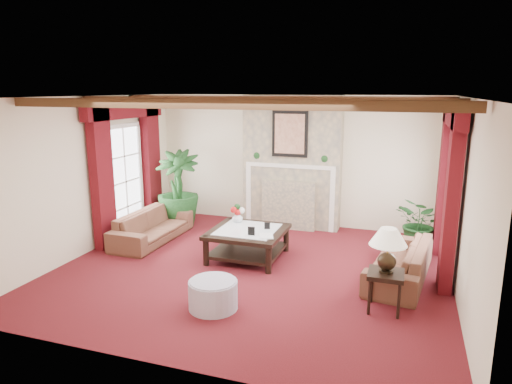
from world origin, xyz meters
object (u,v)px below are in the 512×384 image
(coffee_table, at_px, (248,244))
(ottoman, at_px, (213,295))
(sofa_right, at_px, (400,255))
(potted_palm, at_px, (178,205))
(sofa_left, at_px, (152,222))
(side_table, at_px, (385,291))

(coffee_table, relative_size, ottoman, 1.89)
(ottoman, bearing_deg, sofa_right, 37.82)
(potted_palm, height_order, coffee_table, potted_palm)
(sofa_right, bearing_deg, potted_palm, -100.27)
(sofa_left, bearing_deg, sofa_right, -93.94)
(potted_palm, bearing_deg, sofa_left, -89.71)
(potted_palm, relative_size, side_table, 3.34)
(side_table, bearing_deg, potted_palm, 149.35)
(sofa_right, distance_m, ottoman, 2.90)
(sofa_right, bearing_deg, sofa_left, -87.30)
(sofa_left, height_order, coffee_table, sofa_left)
(ottoman, bearing_deg, sofa_left, 135.56)
(sofa_right, xyz_separation_m, coffee_table, (-2.47, 0.10, -0.13))
(sofa_left, bearing_deg, coffee_table, -97.10)
(coffee_table, height_order, ottoman, coffee_table)
(ottoman, bearing_deg, potted_palm, 124.40)
(coffee_table, bearing_deg, potted_palm, 146.42)
(sofa_left, distance_m, sofa_right, 4.51)
(sofa_left, xyz_separation_m, sofa_right, (4.49, -0.39, 0.00))
(coffee_table, distance_m, ottoman, 1.88)
(coffee_table, xyz_separation_m, ottoman, (0.18, -1.87, -0.06))
(sofa_left, distance_m, side_table, 4.59)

